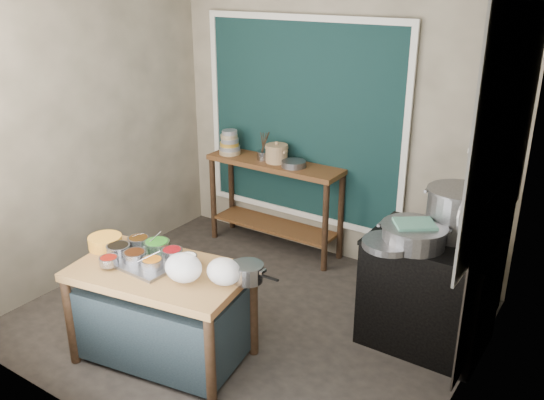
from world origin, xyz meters
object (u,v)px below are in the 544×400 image
Objects in this scene: ceramic_crock at (277,154)px; utensil_cup at (264,155)px; back_counter at (275,205)px; saucepan at (247,272)px; prep_table at (163,314)px; yellow_basin at (105,242)px; stove_block at (428,293)px; stock_pot at (457,212)px; condiment_tray at (145,262)px; steamer at (414,235)px.

utensil_cup is at bearing 177.90° from ceramic_crock.
saucepan is (0.98, -1.81, 0.34)m from back_counter.
ceramic_crock reaches higher than prep_table.
utensil_cup is at bearing 177.93° from back_counter.
yellow_basin reaches higher than prep_table.
saucepan is (-0.92, -1.08, 0.39)m from stove_block.
back_counter is 3.08× the size of stock_pot.
ceramic_crock is at bearing 89.72° from prep_table.
stock_pot reaches higher than ceramic_crock.
stove_block is 1.91× the size of stock_pot.
condiment_tray is 0.43m from yellow_basin.
stock_pot reaches higher than saucepan.
saucepan is at bearing 9.91° from prep_table.
ceramic_crock is (-1.88, 0.73, 0.60)m from stove_block.
yellow_basin is 2.65m from stock_pot.
stock_pot reaches higher than back_counter.
saucepan is 2.14m from utensil_cup.
utensil_cup is at bearing 160.13° from stove_block.
steamer is (1.60, 1.11, 0.20)m from condiment_tray.
condiment_tray is 2.01× the size of yellow_basin.
condiment_tray is 2.32m from stock_pot.
steamer is at bearing -117.83° from stove_block.
back_counter is 6.33× the size of saucepan.
steamer reaches higher than back_counter.
yellow_basin is at bearing -151.66° from steamer.
prep_table is at bearing -138.45° from stock_pot.
prep_table is 5.46× the size of saucepan.
utensil_cup is at bearing 164.70° from stock_pot.
yellow_basin is at bearing -147.23° from stock_pot.
steamer is (1.78, -0.91, -0.07)m from ceramic_crock.
steamer is (-0.19, -0.34, -0.11)m from stock_pot.
stove_block is 0.57m from steamer.
back_counter is at bearing 153.14° from steamer.
condiment_tray is 0.80m from saucepan.
back_counter is at bearing 117.16° from saucepan.
back_counter is at bearing 90.39° from prep_table.
stove_block is 1.85× the size of steamer.
yellow_basin is at bearing -96.33° from back_counter.
ceramic_crock is (-0.95, 1.81, 0.22)m from saucepan.
utensil_cup is (-0.49, 2.03, 0.62)m from prep_table.
utensil_cup is (-1.11, 1.82, 0.18)m from saucepan.
ceramic_crock reaches higher than yellow_basin.
utensil_cup is 0.30× the size of steamer.
yellow_basin is at bearing -148.99° from stove_block.
back_counter is at bearing 83.67° from yellow_basin.
ceramic_crock is at bearing 95.19° from condiment_tray.
ceramic_crock is at bearing 116.57° from saucepan.
stock_pot is 0.40m from steamer.
yellow_basin is 1.07× the size of ceramic_crock.
back_counter is 2.98× the size of steamer.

